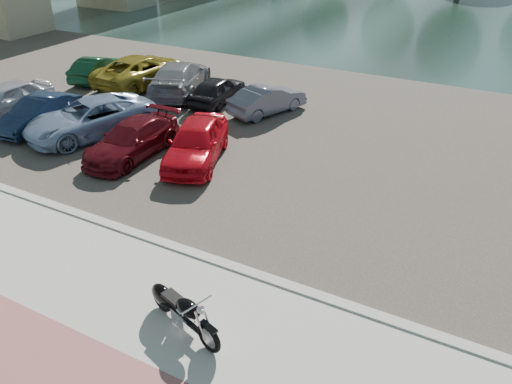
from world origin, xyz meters
The scene contains 16 objects.
ground centered at (0.00, 0.00, 0.00)m, with size 200.00×200.00×0.00m, color #595447.
promenade centered at (0.00, -1.00, 0.05)m, with size 60.00×6.00×0.10m, color #BBB8B0.
kerb centered at (0.00, 2.00, 0.07)m, with size 60.00×0.30×0.14m, color #BBB8B0.
parking_lot centered at (0.00, 11.00, 0.02)m, with size 60.00×18.00×0.04m, color #3C3831.
river centered at (0.00, 40.00, 0.00)m, with size 120.00×40.00×0.00m, color #182C28.
motorcycle centered at (0.60, -0.27, 0.56)m, with size 2.26×1.02×1.05m.
car_0 centered at (-13.39, 6.57, 0.77)m, with size 1.73×4.31×1.47m, color silver.
car_1 centered at (-11.07, 6.29, 0.67)m, with size 1.34×3.83×1.26m, color #14233E.
car_2 centered at (-8.66, 6.75, 0.76)m, with size 2.38×5.16×1.43m, color #87A1C4.
car_3 centered at (-5.96, 6.03, 0.66)m, with size 1.75×4.30×1.25m, color #590C14.
car_4 centered at (-3.63, 6.76, 0.77)m, with size 1.73×4.30×1.46m, color red.
car_5 centered at (-13.63, 12.33, 0.65)m, with size 1.29×3.69×1.22m, color #103E21.
car_6 centered at (-11.01, 12.82, 0.79)m, with size 2.49×5.39×1.50m, color #A38E25.
car_7 centered at (-8.53, 12.65, 0.81)m, with size 2.14×5.28×1.53m, color gray.
car_8 centered at (-6.17, 12.28, 0.66)m, with size 1.46×3.63×1.24m, color black.
car_9 centered at (-3.53, 12.21, 0.65)m, with size 1.29×3.71×1.22m, color slate.
Camera 1 is at (5.87, -6.60, 8.13)m, focal length 35.00 mm.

